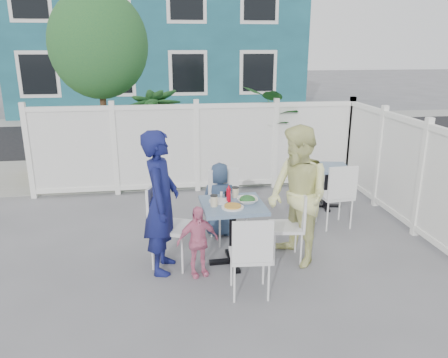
{
  "coord_description": "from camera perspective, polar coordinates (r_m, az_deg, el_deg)",
  "views": [
    {
      "loc": [
        -0.5,
        -5.29,
        2.6
      ],
      "look_at": [
        0.24,
        -0.06,
        0.97
      ],
      "focal_mm": 35.0,
      "sensor_mm": 36.0,
      "label": 1
    }
  ],
  "objects": [
    {
      "name": "ground",
      "position": [
        5.91,
        -2.46,
        -8.93
      ],
      "size": [
        80.0,
        80.0,
        0.0
      ],
      "primitive_type": "plane",
      "color": "slate"
    },
    {
      "name": "near_sidewalk",
      "position": [
        9.46,
        -4.76,
        1.2
      ],
      "size": [
        24.0,
        2.6,
        0.01
      ],
      "primitive_type": "cube",
      "color": "gray",
      "rests_on": "ground"
    },
    {
      "name": "street",
      "position": [
        13.06,
        -5.77,
        5.62
      ],
      "size": [
        24.0,
        5.0,
        0.01
      ],
      "primitive_type": "cube",
      "color": "black",
      "rests_on": "ground"
    },
    {
      "name": "far_sidewalk",
      "position": [
        16.11,
        -6.27,
        7.8
      ],
      "size": [
        24.0,
        1.6,
        0.01
      ],
      "primitive_type": "cube",
      "color": "gray",
      "rests_on": "ground"
    },
    {
      "name": "building",
      "position": [
        19.29,
        -8.52,
        18.2
      ],
      "size": [
        11.0,
        6.0,
        6.0
      ],
      "color": "#1B4E5B",
      "rests_on": "ground"
    },
    {
      "name": "fence_back",
      "position": [
        7.92,
        -3.55,
        3.89
      ],
      "size": [
        5.86,
        0.08,
        1.6
      ],
      "color": "white",
      "rests_on": "ground"
    },
    {
      "name": "fence_right",
      "position": [
        7.09,
        21.84,
        1.06
      ],
      "size": [
        0.08,
        3.66,
        1.6
      ],
      "rotation": [
        0.0,
        0.0,
        1.57
      ],
      "color": "white",
      "rests_on": "ground"
    },
    {
      "name": "tree",
      "position": [
        8.66,
        -16.08,
        16.49
      ],
      "size": [
        1.8,
        1.62,
        3.59
      ],
      "color": "#382316",
      "rests_on": "ground"
    },
    {
      "name": "utility_cabinet",
      "position": [
        9.75,
        -21.28,
        4.47
      ],
      "size": [
        0.72,
        0.53,
        1.3
      ],
      "primitive_type": "cube",
      "rotation": [
        0.0,
        0.0,
        0.04
      ],
      "color": "gold",
      "rests_on": "ground"
    },
    {
      "name": "potted_shrub_a",
      "position": [
        8.56,
        -8.73,
        5.63
      ],
      "size": [
        1.29,
        1.29,
        1.83
      ],
      "primitive_type": "imported",
      "rotation": [
        0.0,
        0.0,
        3.44
      ],
      "color": "#1A502A",
      "rests_on": "ground"
    },
    {
      "name": "potted_shrub_b",
      "position": [
        8.73,
        6.55,
        6.01
      ],
      "size": [
        2.05,
        2.15,
        1.85
      ],
      "primitive_type": "imported",
      "rotation": [
        0.0,
        0.0,
        5.19
      ],
      "color": "#1A502A",
      "rests_on": "ground"
    },
    {
      "name": "main_table",
      "position": [
        5.28,
        1.15,
        -5.02
      ],
      "size": [
        0.76,
        0.76,
        0.78
      ],
      "rotation": [
        0.0,
        0.0,
        0.04
      ],
      "color": "#395579",
      "rests_on": "ground"
    },
    {
      "name": "spare_table",
      "position": [
        7.35,
        13.33,
        0.4
      ],
      "size": [
        0.76,
        0.76,
        0.69
      ],
      "rotation": [
        0.0,
        0.0,
        -0.17
      ],
      "color": "#395579",
      "rests_on": "ground"
    },
    {
      "name": "chair_left",
      "position": [
        5.32,
        -7.69,
        -5.17
      ],
      "size": [
        0.59,
        0.59,
        1.02
      ],
      "rotation": [
        0.0,
        0.0,
        -1.95
      ],
      "color": "white",
      "rests_on": "ground"
    },
    {
      "name": "chair_right",
      "position": [
        5.48,
        8.95,
        -5.37
      ],
      "size": [
        0.43,
        0.45,
        0.89
      ],
      "rotation": [
        0.0,
        0.0,
        1.46
      ],
      "color": "white",
      "rests_on": "ground"
    },
    {
      "name": "chair_back",
      "position": [
        5.98,
        0.32,
        -2.73
      ],
      "size": [
        0.52,
        0.51,
        0.97
      ],
      "rotation": [
        0.0,
        0.0,
        3.35
      ],
      "color": "white",
      "rests_on": "ground"
    },
    {
      "name": "chair_near",
      "position": [
        4.61,
        3.54,
        -9.44
      ],
      "size": [
        0.45,
        0.43,
        0.93
      ],
      "rotation": [
        0.0,
        0.0,
        -0.07
      ],
      "color": "white",
      "rests_on": "ground"
    },
    {
      "name": "chair_spare",
      "position": [
        6.52,
        14.67,
        -1.6
      ],
      "size": [
        0.48,
        0.46,
        0.97
      ],
      "rotation": [
        0.0,
        0.0,
        0.09
      ],
      "color": "white",
      "rests_on": "ground"
    },
    {
      "name": "man",
      "position": [
        5.1,
        -8.2,
        -3.07
      ],
      "size": [
        0.5,
        0.68,
        1.7
      ],
      "primitive_type": "imported",
      "rotation": [
        0.0,
        0.0,
        1.41
      ],
      "color": "#131853",
      "rests_on": "ground"
    },
    {
      "name": "woman",
      "position": [
        5.31,
        9.61,
        -2.27
      ],
      "size": [
        0.86,
        0.98,
        1.71
      ],
      "primitive_type": "imported",
      "rotation": [
        0.0,
        0.0,
        -1.27
      ],
      "color": "#DCE049",
      "rests_on": "ground"
    },
    {
      "name": "boy",
      "position": [
        6.1,
        -0.55,
        -2.72
      ],
      "size": [
        0.52,
        0.35,
        1.05
      ],
      "primitive_type": "imported",
      "rotation": [
        0.0,
        0.0,
        3.12
      ],
      "color": "navy",
      "rests_on": "ground"
    },
    {
      "name": "toddler",
      "position": [
        5.09,
        -3.47,
        -8.13
      ],
      "size": [
        0.54,
        0.33,
        0.86
      ],
      "primitive_type": "imported",
      "rotation": [
        0.0,
        0.0,
        0.26
      ],
      "color": "pink",
      "rests_on": "ground"
    },
    {
      "name": "plate_main",
      "position": [
        5.08,
        1.14,
        -3.71
      ],
      "size": [
        0.26,
        0.26,
        0.02
      ],
      "primitive_type": "cylinder",
      "color": "white",
      "rests_on": "main_table"
    },
    {
      "name": "plate_side",
      "position": [
        5.28,
        -0.75,
        -2.9
      ],
      "size": [
        0.23,
        0.23,
        0.02
      ],
      "primitive_type": "cylinder",
      "color": "white",
      "rests_on": "main_table"
    },
    {
      "name": "salad_bowl",
      "position": [
        5.24,
        3.07,
        -2.82
      ],
      "size": [
        0.25,
        0.25,
        0.06
      ],
      "primitive_type": "imported",
      "color": "white",
      "rests_on": "main_table"
    },
    {
      "name": "coffee_cup_a",
      "position": [
        5.12,
        -1.31,
        -2.9
      ],
      "size": [
        0.08,
        0.08,
        0.13
      ],
      "primitive_type": "cylinder",
      "color": "beige",
      "rests_on": "main_table"
    },
    {
      "name": "coffee_cup_b",
      "position": [
        5.42,
        1.49,
        -1.78
      ],
      "size": [
        0.08,
        0.08,
        0.12
      ],
      "primitive_type": "cylinder",
      "color": "beige",
      "rests_on": "main_table"
    },
    {
      "name": "ketchup_bottle",
      "position": [
        5.25,
        0.61,
        -2.13
      ],
      "size": [
        0.05,
        0.05,
        0.17
      ],
      "primitive_type": "cylinder",
      "color": "#BB0417",
      "rests_on": "main_table"
    },
    {
      "name": "salt_shaker",
      "position": [
        5.42,
        -0.34,
        -2.05
      ],
      "size": [
        0.03,
        0.03,
        0.07
      ],
      "primitive_type": "cylinder",
      "color": "white",
      "rests_on": "main_table"
    },
    {
      "name": "pepper_shaker",
      "position": [
        5.44,
        0.23,
        -1.97
      ],
      "size": [
        0.03,
        0.03,
        0.07
      ],
      "primitive_type": "cylinder",
      "color": "black",
      "rests_on": "main_table"
    }
  ]
}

